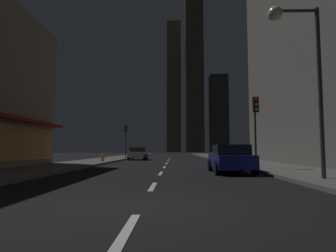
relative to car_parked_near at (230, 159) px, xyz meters
name	(u,v)px	position (x,y,z in m)	size (l,w,h in m)	color
ground_plane	(169,159)	(-3.60, 23.12, -0.79)	(78.00, 136.00, 0.10)	black
sidewalk_right	(223,158)	(3.40, 23.12, -0.67)	(4.00, 76.00, 0.15)	#605E59
sidewalk_left	(116,158)	(-10.60, 23.12, -0.67)	(4.00, 76.00, 0.15)	#605E59
lane_marking_center	(166,165)	(-3.60, 7.32, -0.73)	(0.16, 38.60, 0.01)	silver
skyscraper_distant_tall	(174,87)	(-3.33, 125.74, 31.08)	(6.83, 8.99, 63.64)	brown
skyscraper_distant_mid	(194,71)	(6.06, 114.78, 36.23)	(8.12, 6.14, 73.94)	#423F32
skyscraper_distant_short	(219,114)	(17.24, 117.97, 16.84)	(8.09, 8.49, 35.17)	#322F25
car_parked_near	(230,159)	(0.00, 0.00, 0.00)	(1.98, 4.24, 1.45)	navy
car_parked_far	(138,153)	(-7.20, 18.75, 0.00)	(1.98, 4.24, 1.45)	silver
fire_hydrant_far_left	(103,158)	(-9.50, 11.36, -0.29)	(0.42, 0.30, 0.65)	gold
traffic_light_near_right	(256,116)	(1.90, 1.99, 2.45)	(0.32, 0.48, 4.20)	#2D2D2D
traffic_light_far_left	(126,134)	(-9.10, 21.39, 2.45)	(0.32, 0.48, 4.20)	#2D2D2D
street_lamp_right	(297,48)	(1.78, -4.29, 4.33)	(1.96, 0.56, 6.58)	#38383D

